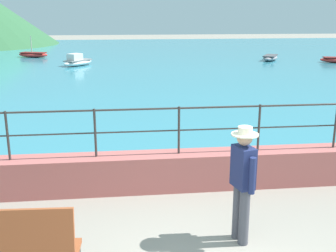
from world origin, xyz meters
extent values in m
cube|color=#BC605B|center=(0.00, 3.20, 0.35)|extent=(20.00, 0.56, 0.70)
cylinder|color=#383330|center=(-3.07, 3.20, 1.15)|extent=(0.04, 0.04, 0.90)
cylinder|color=#383330|center=(-1.53, 3.20, 1.15)|extent=(0.04, 0.04, 0.90)
cylinder|color=#383330|center=(0.00, 3.20, 1.15)|extent=(0.04, 0.04, 0.90)
cylinder|color=#383330|center=(1.53, 3.20, 1.15)|extent=(0.04, 0.04, 0.90)
cylinder|color=#383330|center=(3.07, 3.20, 1.15)|extent=(0.04, 0.04, 0.90)
cylinder|color=#383330|center=(0.00, 3.20, 1.57)|extent=(18.40, 0.04, 0.04)
cylinder|color=#383330|center=(0.00, 3.20, 1.15)|extent=(18.40, 0.03, 0.03)
cube|color=teal|center=(0.00, 25.84, 0.03)|extent=(64.00, 44.32, 0.06)
cylinder|color=#4C4C56|center=(0.65, 1.12, 0.43)|extent=(0.15, 0.15, 0.86)
cylinder|color=#4C4C56|center=(0.61, 1.29, 0.43)|extent=(0.15, 0.15, 0.86)
cube|color=navy|center=(0.63, 1.21, 1.16)|extent=(0.30, 0.40, 0.60)
cylinder|color=navy|center=(0.69, 0.97, 1.12)|extent=(0.09, 0.09, 0.52)
cylinder|color=navy|center=(0.57, 1.44, 1.12)|extent=(0.09, 0.09, 0.52)
sphere|color=tan|center=(0.63, 1.21, 1.59)|extent=(0.22, 0.22, 0.22)
cylinder|color=beige|center=(0.63, 1.21, 1.64)|extent=(0.38, 0.38, 0.02)
cylinder|color=beige|center=(0.63, 1.21, 1.70)|extent=(0.20, 0.20, 0.10)
ellipsoid|color=white|center=(-3.64, 22.23, 0.24)|extent=(2.12, 2.37, 0.36)
cube|color=gray|center=(-3.64, 22.23, 0.39)|extent=(1.73, 1.92, 0.06)
cube|color=silver|center=(-3.80, 22.04, 0.62)|extent=(0.99, 1.02, 0.40)
ellipsoid|color=gray|center=(9.32, 23.63, 0.24)|extent=(1.92, 2.44, 0.36)
cube|color=#4D4D51|center=(9.32, 23.63, 0.39)|extent=(1.57, 1.98, 0.06)
ellipsoid|color=red|center=(-7.41, 27.69, 0.24)|extent=(2.47, 1.63, 0.36)
cube|color=maroon|center=(-7.41, 27.69, 0.39)|extent=(1.99, 1.35, 0.06)
cylinder|color=#B2A899|center=(-7.50, 27.72, 1.02)|extent=(0.06, 0.06, 1.20)
camera|label=1|loc=(-1.05, -4.06, 3.26)|focal=44.02mm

